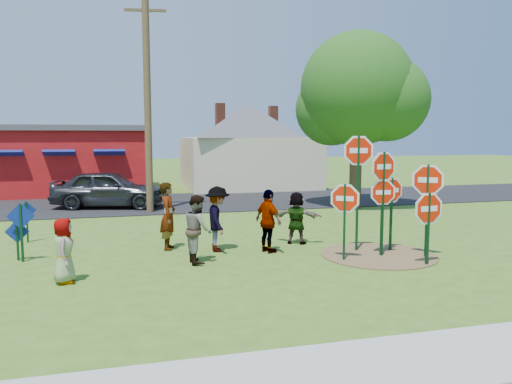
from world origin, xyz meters
TOP-DOWN VIEW (x-y plane):
  - ground at (0.00, 0.00)m, footprint 120.00×120.00m
  - sidewalk at (0.00, -7.20)m, footprint 22.00×1.80m
  - road at (0.00, 11.50)m, footprint 120.00×7.50m
  - dirt_patch at (4.50, -1.00)m, footprint 3.20×3.20m
  - red_building at (-5.50, 17.99)m, footprint 9.40×7.69m
  - cream_house at (5.50, 18.00)m, footprint 9.40×9.40m
  - stop_sign_a at (3.32, -1.27)m, footprint 0.90×0.58m
  - stop_sign_b at (4.15, -0.33)m, footprint 1.13×0.32m
  - stop_sign_c at (4.53, -1.10)m, footprint 1.09×0.26m
  - stop_sign_d at (5.12, -0.56)m, footprint 1.00×0.16m
  - stop_sign_e at (5.19, -2.27)m, footprint 1.13×0.11m
  - stop_sign_f at (5.62, -1.55)m, footprint 0.93×0.70m
  - stop_sign_g at (4.54, -1.10)m, footprint 0.97×0.12m
  - blue_diamond_b at (-4.98, 0.83)m, footprint 0.71×0.07m
  - blue_diamond_c at (-5.13, 1.00)m, footprint 0.63×0.07m
  - blue_diamond_d at (-5.29, 3.39)m, footprint 0.55×0.26m
  - person_a at (-3.69, -1.49)m, footprint 0.48×0.73m
  - person_b at (-1.10, 1.32)m, footprint 0.63×0.81m
  - person_c at (-0.49, -0.45)m, footprint 0.73×0.91m
  - person_d at (0.25, 0.69)m, footprint 0.78×1.26m
  - person_e at (1.63, 0.16)m, footprint 0.81×1.16m
  - person_f at (2.80, 1.05)m, footprint 1.54×1.18m
  - suv at (-3.00, 10.45)m, footprint 5.37×3.14m
  - utility_pole at (-1.25, 8.58)m, footprint 2.36×0.48m
  - leafy_tree at (8.13, 7.60)m, footprint 5.63×5.14m

SIDE VIEW (x-z plane):
  - ground at x=0.00m, z-range 0.00..0.00m
  - dirt_patch at x=4.50m, z-range 0.00..0.03m
  - road at x=0.00m, z-range 0.00..0.04m
  - sidewalk at x=0.00m, z-range 0.00..0.08m
  - blue_diamond_c at x=-5.13m, z-range 0.12..1.22m
  - person_a at x=-3.69m, z-range 0.00..1.50m
  - person_f at x=2.80m, z-range 0.00..1.63m
  - blue_diamond_d at x=-5.29m, z-range 0.16..1.47m
  - suv at x=-3.00m, z-range 0.04..1.76m
  - person_c at x=-0.49m, z-range 0.00..1.80m
  - person_e at x=1.63m, z-range 0.00..1.82m
  - person_d at x=0.25m, z-range 0.00..1.89m
  - blue_diamond_b at x=-4.98m, z-range 0.20..1.78m
  - person_b at x=-1.10m, z-range 0.00..1.98m
  - stop_sign_e at x=5.19m, z-range 0.33..2.38m
  - stop_sign_a at x=3.32m, z-range 0.40..2.61m
  - stop_sign_g at x=4.54m, z-range 0.44..2.72m
  - stop_sign_d at x=5.12m, z-range 0.47..2.75m
  - stop_sign_f at x=5.62m, z-range 0.58..3.30m
  - red_building at x=-5.50m, z-range 0.02..3.92m
  - stop_sign_c at x=4.53m, z-range 0.63..3.68m
  - stop_sign_b at x=4.15m, z-range 0.81..4.31m
  - cream_house at x=5.50m, z-range -0.33..6.17m
  - utility_pole at x=-1.25m, z-range 0.25..9.96m
  - leafy_tree at x=8.13m, z-range 1.15..9.16m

